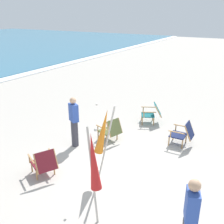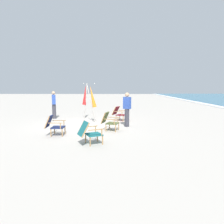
% 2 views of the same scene
% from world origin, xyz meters
% --- Properties ---
extents(ground_plane, '(80.00, 80.00, 0.00)m').
position_xyz_m(ground_plane, '(0.00, 0.00, 0.00)').
color(ground_plane, '#B2AAA0').
extents(beach_chair_front_left, '(0.85, 0.92, 0.79)m').
position_xyz_m(beach_chair_front_left, '(-1.45, 1.64, 0.42)').
color(beach_chair_front_left, maroon).
rests_on(beach_chair_front_left, ground).
extents(beach_chair_back_left, '(0.76, 0.84, 0.81)m').
position_xyz_m(beach_chair_back_left, '(1.13, 1.16, 0.43)').
color(beach_chair_back_left, '#515B33').
rests_on(beach_chair_back_left, ground).
extents(beach_chair_mid_center, '(0.60, 0.72, 0.80)m').
position_xyz_m(beach_chair_mid_center, '(2.05, -0.98, 0.43)').
color(beach_chair_mid_center, '#19234C').
rests_on(beach_chair_mid_center, ground).
extents(beach_chair_back_right, '(0.85, 0.93, 0.78)m').
position_xyz_m(beach_chair_back_right, '(3.27, 0.56, 0.42)').
color(beach_chair_back_right, '#196066').
rests_on(beach_chair_back_right, ground).
extents(umbrella_furled_orange, '(0.35, 0.55, 2.09)m').
position_xyz_m(umbrella_furled_orange, '(-0.84, 0.22, 1.37)').
color(umbrella_furled_orange, '#B7B2A8').
rests_on(umbrella_furled_orange, ground).
extents(umbrella_furled_red, '(0.29, 0.38, 2.12)m').
position_xyz_m(umbrella_furled_red, '(-2.09, -0.35, 1.39)').
color(umbrella_furled_red, '#B7B2A8').
rests_on(umbrella_furled_red, ground).
extents(person_near_chairs, '(0.39, 0.30, 1.63)m').
position_xyz_m(person_near_chairs, '(-2.04, -2.21, 0.84)').
color(person_near_chairs, '#383842').
rests_on(person_near_chairs, ground).
extents(person_by_waterline, '(0.34, 0.39, 1.63)m').
position_xyz_m(person_by_waterline, '(0.29, 1.99, 0.84)').
color(person_by_waterline, '#383842').
rests_on(person_by_waterline, ground).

